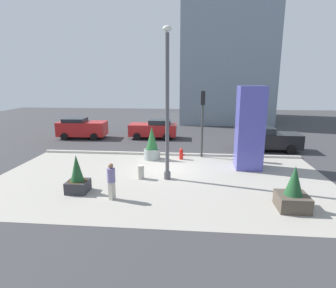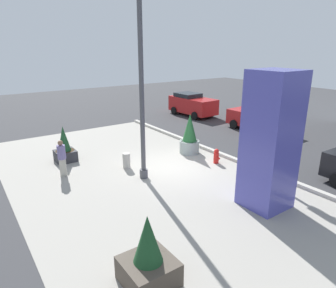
{
  "view_description": "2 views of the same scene",
  "coord_description": "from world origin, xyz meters",
  "px_view_note": "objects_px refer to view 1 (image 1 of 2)",
  "views": [
    {
      "loc": [
        1.74,
        -16.16,
        5.31
      ],
      "look_at": [
        0.31,
        -0.71,
        1.7
      ],
      "focal_mm": 30.39,
      "sensor_mm": 36.0,
      "label": 1
    },
    {
      "loc": [
        11.12,
        -7.97,
        5.58
      ],
      "look_at": [
        0.7,
        -0.63,
        1.46
      ],
      "focal_mm": 32.42,
      "sensor_mm": 36.0,
      "label": 2
    }
  ],
  "objects_px": {
    "potted_plant_near_left": "(152,146)",
    "car_intersection": "(82,128)",
    "lamp_post": "(167,108)",
    "art_pillar_blue": "(250,128)",
    "fire_hydrant": "(181,154)",
    "concrete_bollard": "(141,172)",
    "potted_plant_mid_plaza": "(293,193)",
    "traffic_light_corner": "(203,113)",
    "car_curb_east": "(267,139)",
    "pedestrian_crossing": "(111,180)",
    "potted_plant_curbside": "(77,178)",
    "car_curb_west": "(154,129)"
  },
  "relations": [
    {
      "from": "concrete_bollard",
      "to": "car_intersection",
      "type": "xyz_separation_m",
      "value": [
        -7.25,
        10.02,
        0.56
      ]
    },
    {
      "from": "concrete_bollard",
      "to": "pedestrian_crossing",
      "type": "distance_m",
      "value": 2.93
    },
    {
      "from": "traffic_light_corner",
      "to": "car_curb_east",
      "type": "height_order",
      "value": "traffic_light_corner"
    },
    {
      "from": "potted_plant_curbside",
      "to": "fire_hydrant",
      "type": "xyz_separation_m",
      "value": [
        4.63,
        6.05,
        -0.34
      ]
    },
    {
      "from": "fire_hydrant",
      "to": "concrete_bollard",
      "type": "height_order",
      "value": "same"
    },
    {
      "from": "lamp_post",
      "to": "traffic_light_corner",
      "type": "bearing_deg",
      "value": 67.06
    },
    {
      "from": "art_pillar_blue",
      "to": "fire_hydrant",
      "type": "bearing_deg",
      "value": 159.95
    },
    {
      "from": "potted_plant_mid_plaza",
      "to": "traffic_light_corner",
      "type": "height_order",
      "value": "traffic_light_corner"
    },
    {
      "from": "concrete_bollard",
      "to": "car_intersection",
      "type": "height_order",
      "value": "car_intersection"
    },
    {
      "from": "art_pillar_blue",
      "to": "potted_plant_near_left",
      "type": "height_order",
      "value": "art_pillar_blue"
    },
    {
      "from": "potted_plant_curbside",
      "to": "potted_plant_near_left",
      "type": "xyz_separation_m",
      "value": [
        2.68,
        5.91,
        0.22
      ]
    },
    {
      "from": "lamp_post",
      "to": "potted_plant_near_left",
      "type": "relative_size",
      "value": 3.54
    },
    {
      "from": "concrete_bollard",
      "to": "car_curb_east",
      "type": "distance_m",
      "value": 10.85
    },
    {
      "from": "potted_plant_curbside",
      "to": "car_curb_east",
      "type": "bearing_deg",
      "value": 39.88
    },
    {
      "from": "lamp_post",
      "to": "art_pillar_blue",
      "type": "distance_m",
      "value": 5.38
    },
    {
      "from": "pedestrian_crossing",
      "to": "potted_plant_near_left",
      "type": "bearing_deg",
      "value": 82.79
    },
    {
      "from": "concrete_bollard",
      "to": "traffic_light_corner",
      "type": "distance_m",
      "value": 6.33
    },
    {
      "from": "art_pillar_blue",
      "to": "potted_plant_near_left",
      "type": "distance_m",
      "value": 6.35
    },
    {
      "from": "potted_plant_near_left",
      "to": "car_intersection",
      "type": "distance_m",
      "value": 9.58
    },
    {
      "from": "potted_plant_mid_plaza",
      "to": "pedestrian_crossing",
      "type": "xyz_separation_m",
      "value": [
        -7.7,
        0.26,
        0.25
      ]
    },
    {
      "from": "fire_hydrant",
      "to": "car_intersection",
      "type": "bearing_deg",
      "value": 146.77
    },
    {
      "from": "car_intersection",
      "to": "car_curb_west",
      "type": "distance_m",
      "value": 6.49
    },
    {
      "from": "fire_hydrant",
      "to": "concrete_bollard",
      "type": "bearing_deg",
      "value": -116.75
    },
    {
      "from": "potted_plant_curbside",
      "to": "potted_plant_near_left",
      "type": "distance_m",
      "value": 6.49
    },
    {
      "from": "art_pillar_blue",
      "to": "car_curb_east",
      "type": "bearing_deg",
      "value": 64.14
    },
    {
      "from": "art_pillar_blue",
      "to": "car_intersection",
      "type": "bearing_deg",
      "value": 150.47
    },
    {
      "from": "potted_plant_curbside",
      "to": "car_curb_east",
      "type": "xyz_separation_m",
      "value": [
        10.89,
        9.1,
        0.17
      ]
    },
    {
      "from": "fire_hydrant",
      "to": "car_curb_east",
      "type": "height_order",
      "value": "car_curb_east"
    },
    {
      "from": "lamp_post",
      "to": "traffic_light_corner",
      "type": "height_order",
      "value": "lamp_post"
    },
    {
      "from": "pedestrian_crossing",
      "to": "lamp_post",
      "type": "bearing_deg",
      "value": 52.38
    },
    {
      "from": "concrete_bollard",
      "to": "car_intersection",
      "type": "relative_size",
      "value": 0.17
    },
    {
      "from": "fire_hydrant",
      "to": "pedestrian_crossing",
      "type": "distance_m",
      "value": 7.3
    },
    {
      "from": "car_curb_east",
      "to": "car_intersection",
      "type": "distance_m",
      "value": 15.81
    },
    {
      "from": "lamp_post",
      "to": "car_curb_east",
      "type": "relative_size",
      "value": 1.68
    },
    {
      "from": "art_pillar_blue",
      "to": "concrete_bollard",
      "type": "xyz_separation_m",
      "value": [
        -6.07,
        -2.48,
        -2.06
      ]
    },
    {
      "from": "potted_plant_mid_plaza",
      "to": "car_curb_west",
      "type": "relative_size",
      "value": 0.44
    },
    {
      "from": "traffic_light_corner",
      "to": "car_intersection",
      "type": "distance_m",
      "value": 12.07
    },
    {
      "from": "fire_hydrant",
      "to": "traffic_light_corner",
      "type": "distance_m",
      "value": 3.08
    },
    {
      "from": "lamp_post",
      "to": "car_curb_east",
      "type": "bearing_deg",
      "value": 45.29
    },
    {
      "from": "traffic_light_corner",
      "to": "concrete_bollard",
      "type": "bearing_deg",
      "value": -125.74
    },
    {
      "from": "art_pillar_blue",
      "to": "potted_plant_curbside",
      "type": "height_order",
      "value": "art_pillar_blue"
    },
    {
      "from": "traffic_light_corner",
      "to": "pedestrian_crossing",
      "type": "bearing_deg",
      "value": -119.14
    },
    {
      "from": "potted_plant_near_left",
      "to": "car_curb_east",
      "type": "height_order",
      "value": "potted_plant_near_left"
    },
    {
      "from": "fire_hydrant",
      "to": "car_intersection",
      "type": "distance_m",
      "value": 11.07
    },
    {
      "from": "potted_plant_mid_plaza",
      "to": "art_pillar_blue",
      "type": "bearing_deg",
      "value": 98.77
    },
    {
      "from": "car_curb_east",
      "to": "pedestrian_crossing",
      "type": "relative_size",
      "value": 2.75
    },
    {
      "from": "car_curb_east",
      "to": "car_intersection",
      "type": "height_order",
      "value": "car_intersection"
    },
    {
      "from": "potted_plant_curbside",
      "to": "art_pillar_blue",
      "type": "bearing_deg",
      "value": 27.71
    },
    {
      "from": "car_curb_east",
      "to": "potted_plant_curbside",
      "type": "bearing_deg",
      "value": -140.12
    },
    {
      "from": "potted_plant_near_left",
      "to": "fire_hydrant",
      "type": "height_order",
      "value": "potted_plant_near_left"
    }
  ]
}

